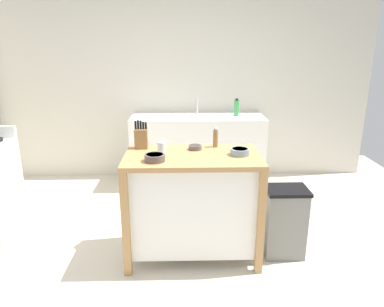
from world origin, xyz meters
The scene contains 13 objects.
ground_plane centered at (0.00, 0.00, 0.00)m, with size 6.04×6.04×0.00m, color beige.
wall_back centered at (0.00, 2.26, 1.30)m, with size 5.04×0.10×2.60m, color beige.
kitchen_island centered at (0.07, 0.18, 0.52)m, with size 1.12×0.63×0.93m.
knife_block centered at (-0.37, 0.40, 1.02)m, with size 0.11×0.09×0.25m.
bowl_stoneware_deep centered at (0.46, 0.17, 0.96)m, with size 0.16×0.16×0.05m.
bowl_ceramic_wide centered at (-0.23, 0.03, 0.96)m, with size 0.16×0.16×0.06m.
bowl_ceramic_small centered at (0.10, 0.34, 0.95)m, with size 0.11×0.11×0.04m.
drinking_cup centered at (-0.19, 0.23, 0.98)m, with size 0.07×0.07×0.10m.
pepper_grinder centered at (0.28, 0.42, 1.01)m, with size 0.04×0.04×0.18m.
trash_bin centered at (0.87, 0.16, 0.32)m, with size 0.36×0.28×0.63m.
sink_counter centered at (0.18, 1.91, 0.46)m, with size 1.71×0.60×0.91m.
sink_faucet centered at (0.18, 2.05, 1.02)m, with size 0.02×0.02×0.22m.
bottle_dish_soap centered at (0.68, 1.92, 1.01)m, with size 0.07×0.07×0.22m.
Camera 1 is at (-0.01, -2.63, 1.82)m, focal length 33.58 mm.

